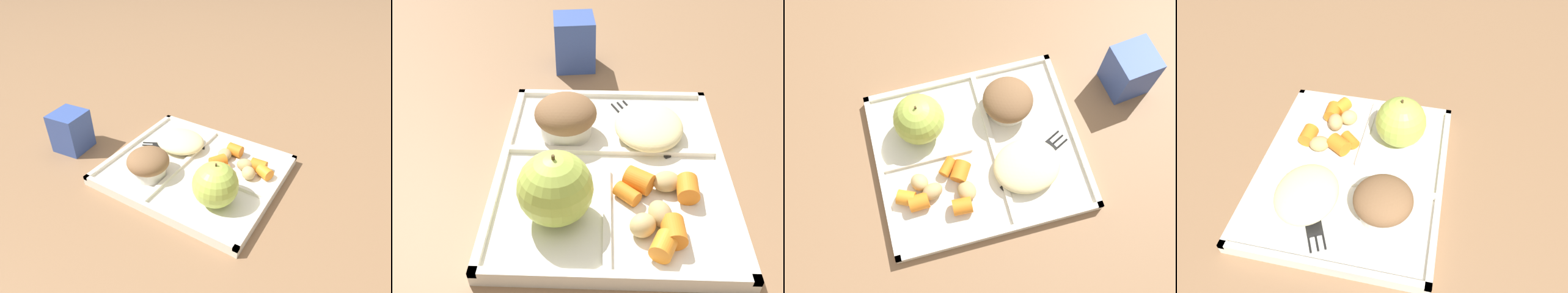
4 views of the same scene
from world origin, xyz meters
TOP-DOWN VIEW (x-y plane):
  - ground at (0.00, 0.00)m, footprint 6.00×6.00m
  - lunch_tray at (-0.00, 0.00)m, footprint 0.34×0.29m
  - green_apple at (-0.08, 0.06)m, footprint 0.08×0.08m
  - bran_muffin at (0.07, 0.06)m, footprint 0.08×0.08m
  - carrot_slice_near_corner at (-0.04, -0.03)m, footprint 0.04×0.04m
  - carrot_slice_diagonal at (-0.13, -0.05)m, footprint 0.03×0.03m
  - carrot_slice_edge at (-0.05, -0.09)m, footprint 0.03×0.03m
  - carrot_slice_large at (-0.11, -0.06)m, footprint 0.03×0.03m
  - carrot_slice_center at (-0.06, -0.02)m, footprint 0.03×0.03m
  - potato_chunk_small at (-0.04, -0.06)m, footprint 0.04×0.04m
  - potato_chunk_wedge at (-0.09, -0.05)m, footprint 0.04×0.03m
  - potato_chunk_corner at (-0.11, -0.03)m, footprint 0.04×0.04m
  - egg_noodle_pile at (0.07, -0.05)m, footprint 0.11×0.09m
  - meatball_side at (0.07, -0.05)m, footprint 0.03×0.03m
  - meatball_center at (0.05, -0.05)m, footprint 0.03×0.03m
  - plastic_fork at (0.09, -0.04)m, footprint 0.13×0.08m
  - milk_carton at (0.29, 0.06)m, footprint 0.08×0.08m

SIDE VIEW (x-z plane):
  - ground at x=0.00m, z-range 0.00..0.00m
  - lunch_tray at x=0.00m, z-range 0.00..0.02m
  - plastic_fork at x=0.09m, z-range 0.01..0.02m
  - carrot_slice_center at x=-0.06m, z-range 0.01..0.03m
  - potato_chunk_small at x=-0.04m, z-range 0.01..0.04m
  - carrot_slice_diagonal at x=-0.13m, z-range 0.01..0.04m
  - potato_chunk_corner at x=-0.11m, z-range 0.01..0.04m
  - potato_chunk_wedge at x=-0.09m, z-range 0.01..0.04m
  - carrot_slice_edge at x=-0.05m, z-range 0.01..0.04m
  - carrot_slice_large at x=-0.11m, z-range 0.01..0.04m
  - carrot_slice_near_corner at x=-0.04m, z-range 0.01..0.04m
  - meatball_side at x=0.07m, z-range 0.01..0.04m
  - meatball_center at x=0.05m, z-range 0.01..0.04m
  - egg_noodle_pile at x=0.07m, z-range 0.01..0.05m
  - bran_muffin at x=0.07m, z-range 0.01..0.07m
  - milk_carton at x=0.29m, z-range 0.00..0.09m
  - green_apple at x=-0.08m, z-range 0.01..0.10m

